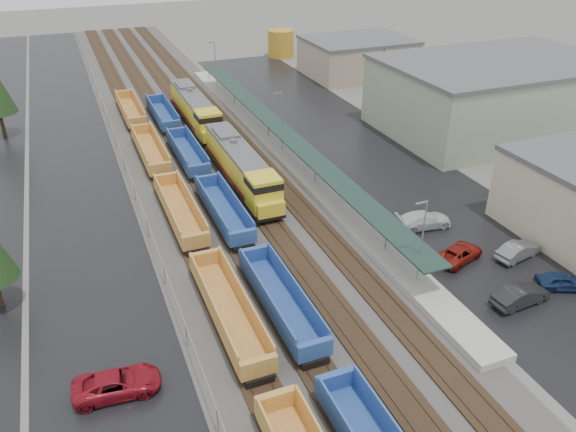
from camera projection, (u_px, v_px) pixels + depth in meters
name	position (u px, v px, depth m)	size (l,w,h in m)	color
ballast_strip	(189.00, 138.00, 75.35)	(20.00, 160.00, 0.08)	#302D2B
trackbed	(189.00, 137.00, 75.29)	(14.60, 160.00, 0.22)	black
west_parking_lot	(72.00, 154.00, 70.46)	(10.00, 160.00, 0.02)	black
east_commuter_lot	(350.00, 144.00, 73.48)	(16.00, 100.00, 0.02)	black
station_platform	(282.00, 149.00, 70.03)	(3.00, 80.00, 8.00)	#9E9B93
chainlink_fence	(117.00, 140.00, 70.22)	(0.08, 160.04, 2.02)	gray
industrial_buildings	(492.00, 105.00, 74.18)	(32.52, 75.30, 9.50)	tan
tree_east	(382.00, 73.00, 79.75)	(4.40, 4.40, 10.00)	#332316
locomotive_lead	(242.00, 167.00, 61.03)	(3.05, 20.10, 4.55)	black
locomotive_trail	(195.00, 110.00, 78.04)	(3.05, 20.10, 4.55)	black
well_string_yellow	(201.00, 253.00, 48.38)	(2.61, 97.36, 2.31)	#A7712E
well_string_blue	(248.00, 250.00, 48.90)	(2.61, 90.82, 2.31)	navy
storage_tank	(281.00, 43.00, 114.11)	(5.30, 5.30, 5.30)	#B78624
parked_car_west_c	(117.00, 384.00, 35.76)	(5.54, 2.56, 1.54)	maroon
parked_car_east_a	(520.00, 295.00, 43.74)	(4.88, 1.70, 1.61)	black
parked_car_east_b	(459.00, 253.00, 49.23)	(4.91, 2.26, 1.36)	maroon
parked_car_east_c	(423.00, 220.00, 54.17)	(5.55, 2.26, 1.61)	silver
parked_car_east_d	(562.00, 281.00, 45.54)	(4.20, 1.69, 1.43)	#132447
parked_car_east_e	(518.00, 251.00, 49.51)	(4.54, 1.58, 1.50)	slate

